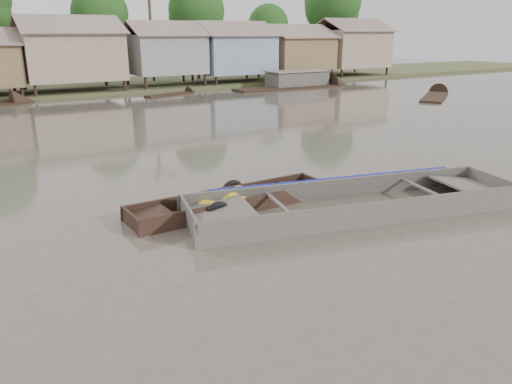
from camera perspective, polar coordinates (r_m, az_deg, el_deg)
ground at (r=10.80m, az=1.68°, el=-5.50°), size 120.00×120.00×0.00m
riverbank at (r=41.04m, az=-20.44°, el=15.12°), size 120.00×12.47×10.22m
banana_boat at (r=12.68m, az=-2.95°, el=-1.26°), size 5.46×1.52×0.76m
viewer_boat at (r=12.77m, az=11.39°, el=-1.69°), size 8.88×4.17×0.69m
distant_boats at (r=37.17m, az=-2.64°, el=11.56°), size 46.86×15.51×1.38m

